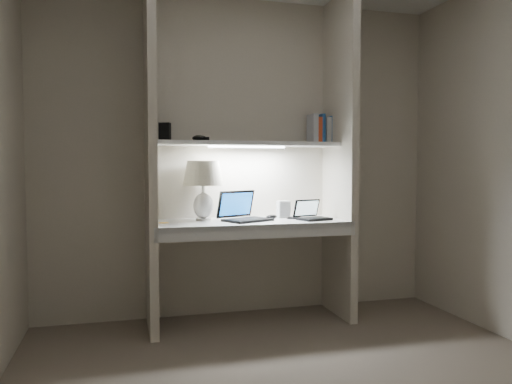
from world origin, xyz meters
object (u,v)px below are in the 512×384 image
object	(u,v)px
speaker	(283,209)
book_row	(322,130)
table_lamp	(203,180)
laptop_main	(243,214)
laptop_netbook	(312,215)

from	to	relation	value
speaker	book_row	distance (m)	0.72
table_lamp	laptop_main	world-z (taller)	table_lamp
laptop_main	book_row	xyz separation A→B (m)	(0.70, 0.14, 0.65)
laptop_netbook	book_row	size ratio (longest dim) A/B	1.21
laptop_netbook	book_row	world-z (taller)	book_row
laptop_netbook	laptop_main	bearing A→B (deg)	154.42
table_lamp	book_row	bearing A→B (deg)	3.49
laptop_main	speaker	size ratio (longest dim) A/B	3.14
laptop_netbook	book_row	bearing A→B (deg)	33.38
laptop_netbook	book_row	distance (m)	0.72
laptop_main	book_row	bearing A→B (deg)	-14.65
laptop_netbook	book_row	xyz separation A→B (m)	(0.17, 0.21, 0.67)
laptop_main	speaker	world-z (taller)	laptop_main
laptop_main	laptop_netbook	bearing A→B (deg)	-34.06
table_lamp	laptop_main	bearing A→B (deg)	-15.28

